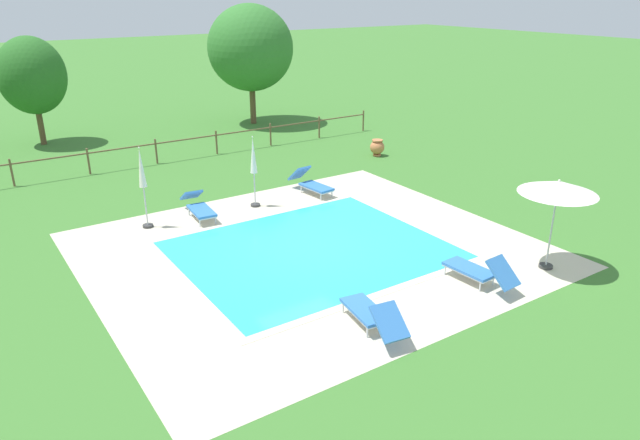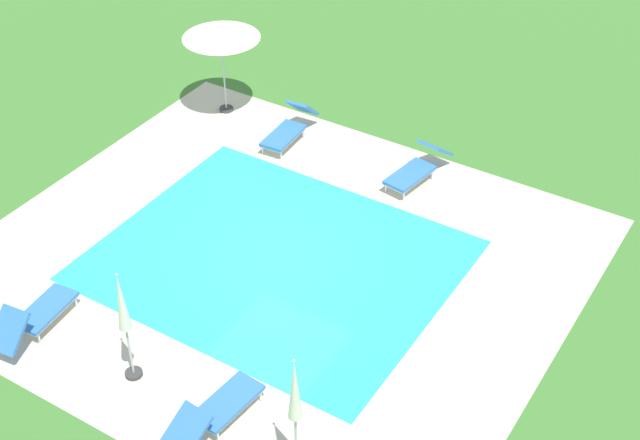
{
  "view_description": "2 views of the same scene",
  "coord_description": "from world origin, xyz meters",
  "px_view_note": "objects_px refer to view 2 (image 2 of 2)",
  "views": [
    {
      "loc": [
        -8.07,
        -12.51,
        6.84
      ],
      "look_at": [
        0.63,
        0.5,
        0.6
      ],
      "focal_mm": 32.66,
      "sensor_mm": 36.0,
      "label": 1
    },
    {
      "loc": [
        -8.62,
        12.06,
        12.34
      ],
      "look_at": [
        -0.84,
        -0.39,
        1.14
      ],
      "focal_mm": 52.0,
      "sensor_mm": 36.0,
      "label": 2
    }
  ],
  "objects_px": {
    "patio_umbrella_closed_row_mid_west": "(123,312)",
    "sun_lounger_north_mid": "(417,167)",
    "patio_umbrella_open_foreground": "(221,32)",
    "sun_lounger_south_near_corner": "(216,411)",
    "sun_lounger_north_far": "(35,315)",
    "sun_lounger_north_near_steps": "(289,128)",
    "patio_umbrella_closed_row_west": "(295,401)"
  },
  "relations": [
    {
      "from": "patio_umbrella_closed_row_mid_west",
      "to": "sun_lounger_north_mid",
      "type": "bearing_deg",
      "value": -100.37
    },
    {
      "from": "sun_lounger_north_mid",
      "to": "patio_umbrella_open_foreground",
      "type": "height_order",
      "value": "patio_umbrella_open_foreground"
    },
    {
      "from": "sun_lounger_south_near_corner",
      "to": "sun_lounger_north_far",
      "type": "bearing_deg",
      "value": -0.6
    },
    {
      "from": "sun_lounger_north_mid",
      "to": "patio_umbrella_closed_row_mid_west",
      "type": "bearing_deg",
      "value": 79.63
    },
    {
      "from": "sun_lounger_north_far",
      "to": "patio_umbrella_open_foreground",
      "type": "distance_m",
      "value": 8.87
    },
    {
      "from": "sun_lounger_north_mid",
      "to": "patio_umbrella_open_foreground",
      "type": "distance_m",
      "value": 5.96
    },
    {
      "from": "sun_lounger_north_near_steps",
      "to": "patio_umbrella_closed_row_mid_west",
      "type": "distance_m",
      "value": 8.36
    },
    {
      "from": "sun_lounger_north_near_steps",
      "to": "patio_umbrella_closed_row_west",
      "type": "xyz_separation_m",
      "value": [
        -5.6,
        8.22,
        1.27
      ]
    },
    {
      "from": "sun_lounger_south_near_corner",
      "to": "patio_umbrella_open_foreground",
      "type": "relative_size",
      "value": 0.86
    },
    {
      "from": "sun_lounger_north_near_steps",
      "to": "patio_umbrella_open_foreground",
      "type": "distance_m",
      "value": 2.89
    },
    {
      "from": "sun_lounger_north_near_steps",
      "to": "patio_umbrella_closed_row_west",
      "type": "relative_size",
      "value": 0.78
    },
    {
      "from": "sun_lounger_north_mid",
      "to": "patio_umbrella_closed_row_mid_west",
      "type": "height_order",
      "value": "patio_umbrella_closed_row_mid_west"
    },
    {
      "from": "patio_umbrella_closed_row_mid_west",
      "to": "sun_lounger_north_far",
      "type": "bearing_deg",
      "value": 1.92
    },
    {
      "from": "sun_lounger_south_near_corner",
      "to": "patio_umbrella_closed_row_mid_west",
      "type": "relative_size",
      "value": 0.86
    },
    {
      "from": "sun_lounger_north_near_steps",
      "to": "sun_lounger_north_far",
      "type": "xyz_separation_m",
      "value": [
        0.34,
        8.11,
        -0.0
      ]
    },
    {
      "from": "sun_lounger_north_mid",
      "to": "patio_umbrella_closed_row_west",
      "type": "relative_size",
      "value": 0.81
    },
    {
      "from": "sun_lounger_south_near_corner",
      "to": "patio_umbrella_closed_row_west",
      "type": "bearing_deg",
      "value": 177.69
    },
    {
      "from": "patio_umbrella_closed_row_west",
      "to": "patio_umbrella_open_foreground",
      "type": "bearing_deg",
      "value": -47.75
    },
    {
      "from": "patio_umbrella_open_foreground",
      "to": "patio_umbrella_closed_row_mid_west",
      "type": "bearing_deg",
      "value": 116.42
    },
    {
      "from": "sun_lounger_north_mid",
      "to": "patio_umbrella_closed_row_west",
      "type": "distance_m",
      "value": 8.72
    },
    {
      "from": "patio_umbrella_closed_row_mid_west",
      "to": "sun_lounger_south_near_corner",
      "type": "bearing_deg",
      "value": 176.44
    },
    {
      "from": "sun_lounger_north_far",
      "to": "patio_umbrella_closed_row_west",
      "type": "xyz_separation_m",
      "value": [
        -5.93,
        0.11,
        1.27
      ]
    },
    {
      "from": "patio_umbrella_open_foreground",
      "to": "sun_lounger_south_near_corner",
      "type": "bearing_deg",
      "value": 125.78
    },
    {
      "from": "patio_umbrella_open_foreground",
      "to": "patio_umbrella_closed_row_west",
      "type": "relative_size",
      "value": 0.96
    },
    {
      "from": "sun_lounger_north_mid",
      "to": "patio_umbrella_closed_row_mid_west",
      "type": "relative_size",
      "value": 0.86
    },
    {
      "from": "sun_lounger_north_far",
      "to": "sun_lounger_south_near_corner",
      "type": "xyz_separation_m",
      "value": [
        -4.27,
        0.05,
        -0.02
      ]
    },
    {
      "from": "sun_lounger_north_far",
      "to": "patio_umbrella_closed_row_west",
      "type": "relative_size",
      "value": 0.79
    },
    {
      "from": "sun_lounger_north_far",
      "to": "patio_umbrella_closed_row_mid_west",
      "type": "height_order",
      "value": "patio_umbrella_closed_row_mid_west"
    },
    {
      "from": "sun_lounger_north_mid",
      "to": "sun_lounger_south_near_corner",
      "type": "bearing_deg",
      "value": 93.28
    },
    {
      "from": "sun_lounger_north_far",
      "to": "sun_lounger_south_near_corner",
      "type": "bearing_deg",
      "value": 179.4
    },
    {
      "from": "patio_umbrella_open_foreground",
      "to": "patio_umbrella_closed_row_west",
      "type": "height_order",
      "value": "patio_umbrella_closed_row_west"
    },
    {
      "from": "sun_lounger_south_near_corner",
      "to": "patio_umbrella_open_foreground",
      "type": "bearing_deg",
      "value": -54.22
    }
  ]
}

